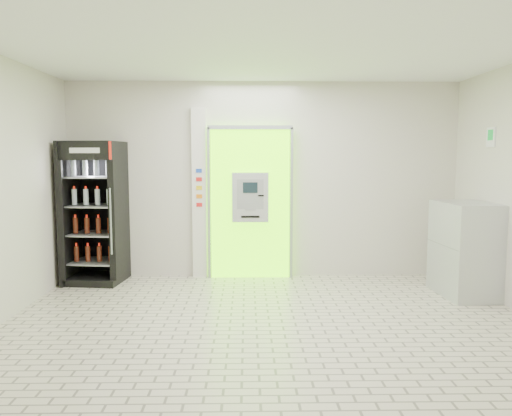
{
  "coord_description": "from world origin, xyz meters",
  "views": [
    {
      "loc": [
        -0.24,
        -5.2,
        1.88
      ],
      "look_at": [
        -0.13,
        1.2,
        1.2
      ],
      "focal_mm": 35.0,
      "sensor_mm": 36.0,
      "label": 1
    }
  ],
  "objects": [
    {
      "name": "ground",
      "position": [
        0.0,
        0.0,
        0.0
      ],
      "size": [
        6.0,
        6.0,
        0.0
      ],
      "primitive_type": "plane",
      "color": "beige",
      "rests_on": "ground"
    },
    {
      "name": "room_shell",
      "position": [
        0.0,
        0.0,
        1.84
      ],
      "size": [
        6.0,
        6.0,
        6.0
      ],
      "color": "beige",
      "rests_on": "ground"
    },
    {
      "name": "atm_assembly",
      "position": [
        -0.2,
        2.41,
        1.17
      ],
      "size": [
        1.3,
        0.24,
        2.33
      ],
      "color": "#65F100",
      "rests_on": "ground"
    },
    {
      "name": "pillar",
      "position": [
        -0.98,
        2.45,
        1.3
      ],
      "size": [
        0.22,
        0.11,
        2.6
      ],
      "color": "silver",
      "rests_on": "ground"
    },
    {
      "name": "beverage_cooler",
      "position": [
        -2.5,
        2.15,
        1.0
      ],
      "size": [
        0.86,
        0.8,
        2.09
      ],
      "rotation": [
        0.0,
        0.0,
        -0.12
      ],
      "color": "black",
      "rests_on": "ground"
    },
    {
      "name": "steel_cabinet",
      "position": [
        2.68,
        1.33,
        0.63
      ],
      "size": [
        0.69,
        0.98,
        1.26
      ],
      "rotation": [
        0.0,
        0.0,
        0.06
      ],
      "color": "#B5B8BD",
      "rests_on": "ground"
    },
    {
      "name": "exit_sign",
      "position": [
        2.99,
        1.4,
        2.12
      ],
      "size": [
        0.02,
        0.22,
        0.26
      ],
      "color": "white",
      "rests_on": "room_shell"
    }
  ]
}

